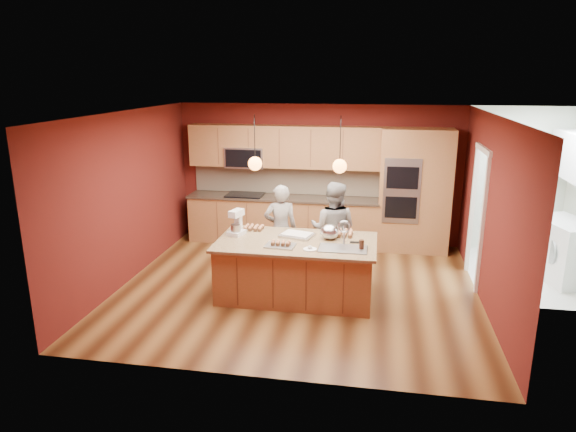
% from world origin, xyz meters
% --- Properties ---
extents(floor, '(5.50, 5.50, 0.00)m').
position_xyz_m(floor, '(0.00, 0.00, 0.00)').
color(floor, '#40220F').
rests_on(floor, ground).
extents(ceiling, '(5.50, 5.50, 0.00)m').
position_xyz_m(ceiling, '(0.00, 0.00, 2.70)').
color(ceiling, white).
rests_on(ceiling, ground).
extents(wall_back, '(5.50, 0.00, 5.50)m').
position_xyz_m(wall_back, '(0.00, 2.50, 1.35)').
color(wall_back, '#541612').
rests_on(wall_back, ground).
extents(wall_front, '(5.50, 0.00, 5.50)m').
position_xyz_m(wall_front, '(0.00, -2.50, 1.35)').
color(wall_front, '#541612').
rests_on(wall_front, ground).
extents(wall_left, '(0.00, 5.00, 5.00)m').
position_xyz_m(wall_left, '(-2.75, 0.00, 1.35)').
color(wall_left, '#541612').
rests_on(wall_left, ground).
extents(wall_right, '(0.00, 5.00, 5.00)m').
position_xyz_m(wall_right, '(2.75, 0.00, 1.35)').
color(wall_right, '#541612').
rests_on(wall_right, ground).
extents(cabinet_run, '(3.74, 0.64, 2.30)m').
position_xyz_m(cabinet_run, '(-0.68, 2.25, 0.98)').
color(cabinet_run, olive).
rests_on(cabinet_run, floor).
extents(oven_column, '(1.30, 0.62, 2.30)m').
position_xyz_m(oven_column, '(1.85, 2.19, 1.15)').
color(oven_column, olive).
rests_on(oven_column, floor).
extents(doorway_trim, '(0.08, 1.11, 2.20)m').
position_xyz_m(doorway_trim, '(2.73, 0.80, 1.05)').
color(doorway_trim, silver).
rests_on(doorway_trim, wall_right).
extents(pendant_left, '(0.20, 0.20, 0.80)m').
position_xyz_m(pendant_left, '(-0.59, -0.26, 2.00)').
color(pendant_left, black).
rests_on(pendant_left, ceiling).
extents(pendant_right, '(0.20, 0.20, 0.80)m').
position_xyz_m(pendant_right, '(0.63, -0.26, 2.00)').
color(pendant_right, black).
rests_on(pendant_right, ceiling).
extents(island, '(2.35, 1.32, 1.24)m').
position_xyz_m(island, '(0.03, -0.26, 0.44)').
color(island, olive).
rests_on(island, floor).
extents(person_left, '(0.63, 0.50, 1.51)m').
position_xyz_m(person_left, '(-0.40, 0.65, 0.75)').
color(person_left, black).
rests_on(person_left, floor).
extents(person_right, '(0.85, 0.71, 1.59)m').
position_xyz_m(person_right, '(0.48, 0.65, 0.79)').
color(person_right, slate).
rests_on(person_right, floor).
extents(stand_mixer, '(0.27, 0.32, 0.39)m').
position_xyz_m(stand_mixer, '(-0.94, -0.09, 1.03)').
color(stand_mixer, white).
rests_on(stand_mixer, island).
extents(sheet_cake, '(0.56, 0.47, 0.05)m').
position_xyz_m(sheet_cake, '(-0.01, -0.03, 0.89)').
color(sheet_cake, silver).
rests_on(sheet_cake, island).
extents(cooling_rack, '(0.44, 0.33, 0.02)m').
position_xyz_m(cooling_rack, '(-0.17, -0.53, 0.87)').
color(cooling_rack, '#9EA1A4').
rests_on(cooling_rack, island).
extents(mixing_bowl, '(0.28, 0.28, 0.24)m').
position_xyz_m(mixing_bowl, '(0.49, -0.07, 0.98)').
color(mixing_bowl, '#B8BBC0').
rests_on(mixing_bowl, island).
extents(plate, '(0.19, 0.19, 0.01)m').
position_xyz_m(plate, '(0.27, -0.61, 0.87)').
color(plate, white).
rests_on(plate, island).
extents(tumbler, '(0.07, 0.07, 0.14)m').
position_xyz_m(tumbler, '(0.98, -0.46, 0.93)').
color(tumbler, '#321B11').
rests_on(tumbler, island).
extents(phone, '(0.14, 0.08, 0.01)m').
position_xyz_m(phone, '(0.87, -0.18, 0.87)').
color(phone, black).
rests_on(phone, island).
extents(cupcakes_left, '(0.32, 0.24, 0.07)m').
position_xyz_m(cupcakes_left, '(-0.74, 0.19, 0.90)').
color(cupcakes_left, '#C07C53').
rests_on(cupcakes_left, island).
extents(cupcakes_rack, '(0.29, 0.15, 0.07)m').
position_xyz_m(cupcakes_rack, '(-0.17, -0.53, 0.91)').
color(cupcakes_rack, '#C07C53').
rests_on(cupcakes_rack, island).
extents(cupcakes_right, '(0.33, 0.33, 0.07)m').
position_xyz_m(cupcakes_right, '(0.67, 0.14, 0.90)').
color(cupcakes_right, '#C07C53').
rests_on(cupcakes_right, island).
extents(washer, '(0.75, 0.77, 0.98)m').
position_xyz_m(washer, '(4.22, 0.89, 0.49)').
color(washer, white).
rests_on(washer, floor).
extents(dryer, '(0.75, 0.76, 0.96)m').
position_xyz_m(dryer, '(4.17, 1.49, 0.48)').
color(dryer, white).
rests_on(dryer, floor).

